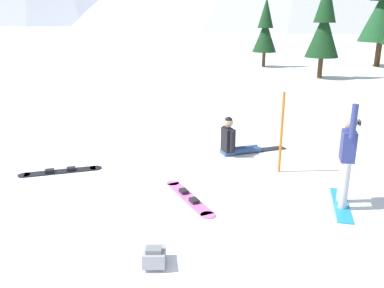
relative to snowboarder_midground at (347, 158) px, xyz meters
The scene contains 8 objects.
snowboarder_midground is the anchor object (origin of this frame).
snowboarder_background 3.55m from the snowboarder_midground, 126.70° to the left, with size 1.78×1.14×1.01m.
loose_snowboard_far_spare 3.07m from the snowboarder_midground, behind, with size 1.24×1.74×0.09m.
loose_snowboard_near_right 6.20m from the snowboarder_midground, behind, with size 1.81×0.99×0.09m.
backpack_grey 3.98m from the snowboarder_midground, 143.78° to the right, with size 0.38×0.55×0.31m.
trail_marker_pole 1.93m from the snowboarder_midground, 122.12° to the left, with size 0.06×0.06×1.87m, color orange.
pine_tree_leaning 17.10m from the snowboarder_midground, 81.34° to the left, with size 1.87×1.87×5.40m.
pine_tree_short 21.99m from the snowboarder_midground, 90.95° to the left, with size 1.65×1.65×4.63m.
Camera 1 is at (1.98, -3.38, 3.46)m, focal length 37.90 mm.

